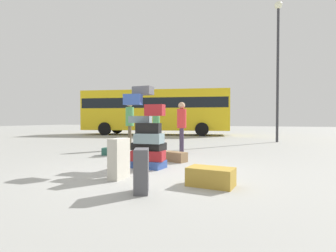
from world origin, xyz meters
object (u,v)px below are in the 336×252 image
(suitcase_tower, at_px, (147,138))
(suitcase_tan_right_side, at_px, (145,158))
(suitcase_brown_upright_blue, at_px, (175,157))
(person_bearded_onlooker, at_px, (182,123))
(suitcase_teal_left_side, at_px, (114,151))
(suitcase_cream_white_trunk, at_px, (119,159))
(parked_bus, at_px, (156,109))
(person_tourist_with_camera, at_px, (156,121))
(lamp_post, at_px, (278,52))
(person_passerby_in_red, at_px, (130,121))
(suitcase_charcoal_behind_tower, at_px, (141,171))
(suitcase_tan_foreground_near, at_px, (211,177))

(suitcase_tower, xyz_separation_m, suitcase_tan_right_side, (-0.49, 0.88, -0.59))
(suitcase_brown_upright_blue, height_order, person_bearded_onlooker, person_bearded_onlooker)
(suitcase_teal_left_side, relative_size, suitcase_cream_white_trunk, 0.91)
(suitcase_tan_right_side, relative_size, person_bearded_onlooker, 0.44)
(suitcase_teal_left_side, xyz_separation_m, suitcase_cream_white_trunk, (1.82, -2.69, 0.26))
(suitcase_brown_upright_blue, relative_size, parked_bus, 0.06)
(person_bearded_onlooker, relative_size, parked_bus, 0.15)
(person_tourist_with_camera, distance_m, lamp_post, 6.92)
(person_bearded_onlooker, height_order, person_passerby_in_red, person_passerby_in_red)
(person_passerby_in_red, height_order, parked_bus, parked_bus)
(person_tourist_with_camera, bearing_deg, suitcase_cream_white_trunk, 6.07)
(parked_bus, bearing_deg, suitcase_cream_white_trunk, -81.13)
(suitcase_charcoal_behind_tower, distance_m, person_bearded_onlooker, 4.61)
(suitcase_teal_left_side, relative_size, person_passerby_in_red, 0.38)
(suitcase_brown_upright_blue, height_order, person_tourist_with_camera, person_tourist_with_camera)
(suitcase_brown_upright_blue, distance_m, suitcase_charcoal_behind_tower, 2.93)
(person_tourist_with_camera, height_order, person_passerby_in_red, person_passerby_in_red)
(suitcase_tower, relative_size, suitcase_teal_left_side, 2.72)
(suitcase_charcoal_behind_tower, xyz_separation_m, person_passerby_in_red, (-2.91, 4.90, 0.73))
(suitcase_cream_white_trunk, relative_size, person_passerby_in_red, 0.42)
(person_bearded_onlooker, relative_size, person_passerby_in_red, 0.94)
(suitcase_cream_white_trunk, bearing_deg, suitcase_tower, 89.95)
(suitcase_tan_foreground_near, distance_m, parked_bus, 14.79)
(suitcase_brown_upright_blue, height_order, person_passerby_in_red, person_passerby_in_red)
(suitcase_cream_white_trunk, height_order, person_bearded_onlooker, person_bearded_onlooker)
(suitcase_tan_right_side, xyz_separation_m, suitcase_cream_white_trunk, (0.45, -2.01, 0.29))
(suitcase_tower, xyz_separation_m, parked_bus, (-4.99, 12.05, 1.16))
(suitcase_tan_right_side, xyz_separation_m, suitcase_teal_left_side, (-1.37, 0.68, 0.03))
(suitcase_tan_right_side, distance_m, person_bearded_onlooker, 2.06)
(suitcase_tan_right_side, xyz_separation_m, person_bearded_onlooker, (0.45, 1.80, 0.90))
(suitcase_charcoal_behind_tower, bearing_deg, person_tourist_with_camera, 88.64)
(person_tourist_with_camera, bearing_deg, suitcase_brown_upright_blue, 19.18)
(lamp_post, bearing_deg, suitcase_brown_upright_blue, -110.61)
(person_bearded_onlooker, xyz_separation_m, lamp_post, (3.06, 5.69, 3.37))
(suitcase_tan_foreground_near, height_order, person_bearded_onlooker, person_bearded_onlooker)
(person_passerby_in_red, bearing_deg, suitcase_charcoal_behind_tower, 2.08)
(suitcase_brown_upright_blue, bearing_deg, suitcase_cream_white_trunk, -78.80)
(person_tourist_with_camera, distance_m, person_passerby_in_red, 1.60)
(suitcase_brown_upright_blue, xyz_separation_m, suitcase_tan_foreground_near, (1.37, -2.14, 0.03))
(suitcase_cream_white_trunk, distance_m, person_tourist_with_camera, 6.07)
(suitcase_tan_right_side, distance_m, person_passerby_in_red, 2.94)
(suitcase_brown_upright_blue, distance_m, person_bearded_onlooker, 1.85)
(person_bearded_onlooker, bearing_deg, person_tourist_with_camera, -161.62)
(person_bearded_onlooker, distance_m, person_tourist_with_camera, 2.62)
(suitcase_teal_left_side, relative_size, person_bearded_onlooker, 0.41)
(suitcase_tower, height_order, person_bearded_onlooker, suitcase_tower)
(suitcase_cream_white_trunk, bearing_deg, lamp_post, 74.00)
(suitcase_charcoal_behind_tower, relative_size, lamp_post, 0.10)
(suitcase_tower, bearing_deg, person_passerby_in_red, 124.81)
(person_bearded_onlooker, bearing_deg, suitcase_tan_right_side, -36.93)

